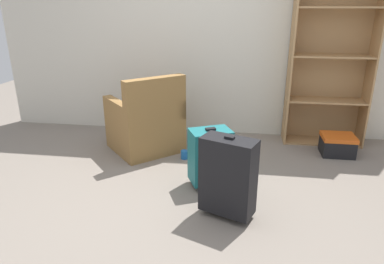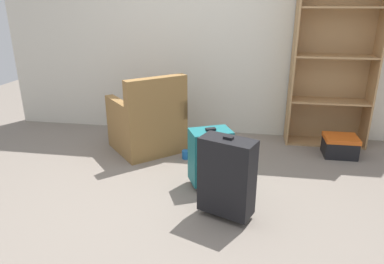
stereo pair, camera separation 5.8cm
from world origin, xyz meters
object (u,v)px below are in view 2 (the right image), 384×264
bookshelf (333,56)px  armchair (148,124)px  suitcase_teal (210,156)px  storage_box (340,145)px  mug (186,155)px  suitcase_black (227,176)px

bookshelf → armchair: bearing=-163.5°
armchair → suitcase_teal: 1.10m
storage_box → armchair: bearing=-175.4°
mug → suitcase_black: suitcase_black is taller
suitcase_teal → suitcase_black: bearing=-69.5°
storage_box → suitcase_teal: size_ratio=0.63×
bookshelf → storage_box: 1.03m
mug → suitcase_teal: 0.69m
bookshelf → mug: 2.05m
suitcase_teal → armchair: bearing=137.5°
storage_box → suitcase_teal: bearing=-146.2°
bookshelf → suitcase_black: bearing=-120.2°
storage_box → bookshelf: bearing=103.4°
armchair → suitcase_teal: (0.81, -0.74, -0.02)m
armchair → suitcase_teal: size_ratio=1.73×
mug → bookshelf: bearing=26.7°
armchair → suitcase_teal: bearing=-42.5°
storage_box → suitcase_black: 1.86m
bookshelf → suitcase_teal: (-1.26, -1.36, -0.75)m
armchair → storage_box: (2.18, 0.17, -0.19)m
armchair → storage_box: size_ratio=2.75×
armchair → bookshelf: bearing=16.5°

